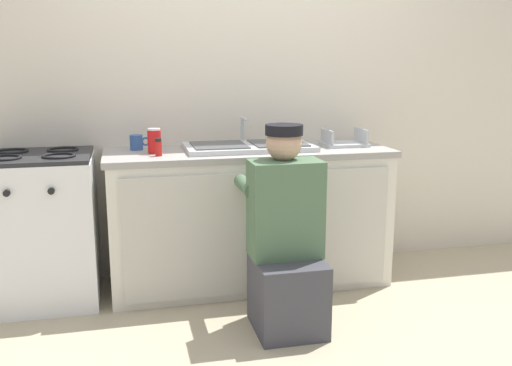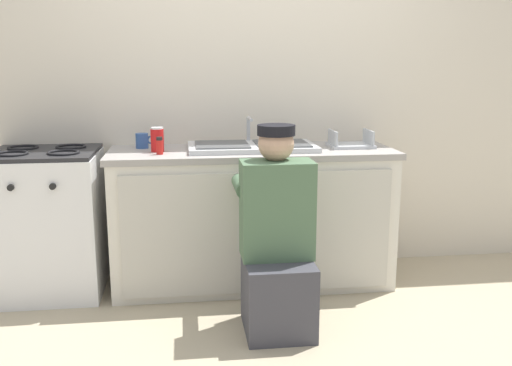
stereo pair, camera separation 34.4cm
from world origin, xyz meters
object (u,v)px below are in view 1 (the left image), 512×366
stove_range (41,228)px  spice_bottle_red (158,147)px  plumber_person (286,246)px  dish_rack_tray (344,142)px  soda_cup_red (154,141)px  sink_double_basin (249,146)px  coffee_mug (137,142)px

stove_range → spice_bottle_red: (0.70, -0.13, 0.48)m
plumber_person → dish_rack_tray: size_ratio=3.94×
stove_range → dish_rack_tray: size_ratio=3.25×
plumber_person → stove_range: bearing=152.7°
soda_cup_red → spice_bottle_red: (0.02, -0.11, -0.02)m
sink_double_basin → dish_rack_tray: 0.64m
plumber_person → soda_cup_red: size_ratio=7.26×
stove_range → dish_rack_tray: dish_rack_tray is taller
dish_rack_tray → soda_cup_red: size_ratio=1.84×
sink_double_basin → dish_rack_tray: sink_double_basin is taller
dish_rack_tray → coffee_mug: bearing=174.6°
stove_range → coffee_mug: coffee_mug is taller
stove_range → dish_rack_tray: bearing=0.2°
dish_rack_tray → spice_bottle_red: (-1.22, -0.14, 0.03)m
stove_range → soda_cup_red: soda_cup_red is taller
plumber_person → coffee_mug: 1.20m
sink_double_basin → spice_bottle_red: (-0.57, -0.13, 0.03)m
stove_range → plumber_person: plumber_person is taller
dish_rack_tray → spice_bottle_red: bearing=-173.6°
stove_range → plumber_person: bearing=-27.3°
plumber_person → soda_cup_red: 1.05m
coffee_mug → spice_bottle_red: bearing=-66.1°
dish_rack_tray → soda_cup_red: bearing=-178.7°
plumber_person → spice_bottle_red: 0.96m
stove_range → soda_cup_red: (0.69, -0.02, 0.51)m
plumber_person → spice_bottle_red: bearing=138.3°
dish_rack_tray → plumber_person: bearing=-130.7°
sink_double_basin → spice_bottle_red: 0.59m
plumber_person → soda_cup_red: bearing=134.0°
sink_double_basin → stove_range: (-1.27, -0.00, -0.45)m
sink_double_basin → plumber_person: (0.05, -0.69, -0.44)m
sink_double_basin → stove_range: sink_double_basin is taller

